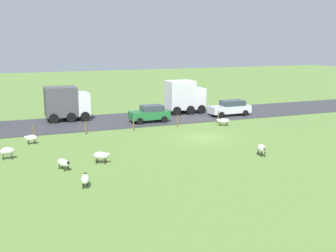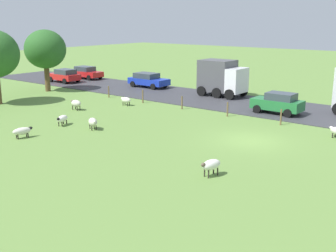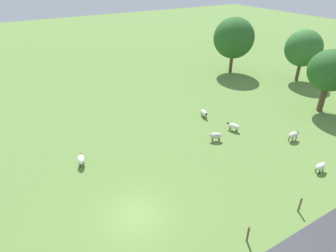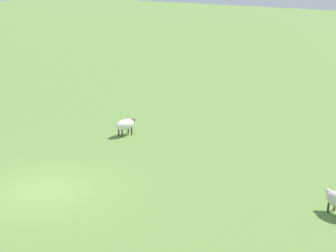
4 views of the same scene
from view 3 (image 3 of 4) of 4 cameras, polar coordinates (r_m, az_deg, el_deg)
ground_plane at (r=18.64m, az=-6.59°, el=-17.03°), size 160.00×160.00×0.00m
sheep_0 at (r=22.89m, az=-16.91°, el=-6.32°), size 1.23×0.74×0.82m
sheep_1 at (r=25.19m, az=9.49°, el=-1.90°), size 0.97×1.19×0.80m
sheep_2 at (r=27.15m, az=23.70°, el=-1.65°), size 0.55×1.12×0.85m
sheep_4 at (r=29.12m, az=7.18°, el=2.64°), size 1.32×0.71×0.69m
sheep_5 at (r=27.10m, az=12.93°, el=-0.00°), size 1.31×0.89×0.72m
sheep_6 at (r=24.11m, az=28.09°, el=-7.11°), size 0.56×1.03×0.74m
tree_0 at (r=32.87m, az=29.58°, el=9.52°), size 4.28×4.28×6.43m
tree_1 at (r=41.44m, az=12.95°, el=16.68°), size 5.46×5.46×7.54m
tree_3 at (r=41.14m, az=25.34°, el=13.79°), size 4.54×4.54×6.57m
fence_post_2 at (r=17.36m, az=15.62°, el=-20.00°), size 0.12×0.12×1.11m
fence_post_3 at (r=20.03m, az=24.77°, el=-14.04°), size 0.12×0.12×1.10m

